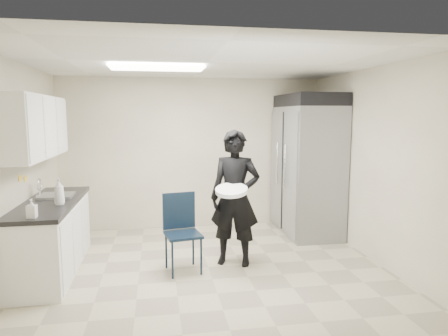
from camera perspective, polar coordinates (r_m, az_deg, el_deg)
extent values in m
plane|color=#B4A98D|center=(5.36, -2.28, -13.96)|extent=(4.50, 4.50, 0.00)
plane|color=silver|center=(5.02, -2.44, 14.82)|extent=(4.50, 4.50, 0.00)
plane|color=beige|center=(7.00, -4.45, 2.10)|extent=(4.50, 0.00, 4.50)
plane|color=beige|center=(5.24, -27.55, -0.59)|extent=(0.00, 4.00, 4.00)
plane|color=beige|center=(5.76, 20.44, 0.46)|extent=(0.00, 4.00, 4.00)
cube|color=white|center=(5.38, -9.54, 13.93)|extent=(1.20, 0.60, 0.02)
cube|color=silver|center=(5.53, -23.35, -9.20)|extent=(0.60, 1.90, 0.86)
cube|color=black|center=(5.42, -23.61, -4.58)|extent=(0.64, 1.95, 0.05)
cube|color=gray|center=(5.65, -22.80, -4.20)|extent=(0.42, 0.40, 0.14)
cylinder|color=silver|center=(5.68, -24.84, -2.73)|extent=(0.02, 0.02, 0.24)
cube|color=silver|center=(5.34, -25.45, 5.33)|extent=(0.35, 1.80, 0.75)
cube|color=black|center=(6.48, -23.16, 3.91)|extent=(0.22, 0.30, 0.35)
cube|color=yellow|center=(5.35, -27.11, -1.28)|extent=(0.00, 0.12, 0.07)
cube|color=yellow|center=(5.54, -26.47, -1.38)|extent=(0.00, 0.12, 0.07)
cube|color=gray|center=(6.75, 11.83, -0.38)|extent=(0.80, 1.35, 2.10)
cube|color=black|center=(6.69, 12.10, 9.42)|extent=(0.80, 1.35, 0.20)
cube|color=black|center=(5.09, -5.87, -9.47)|extent=(0.49, 0.49, 0.95)
imported|color=black|center=(5.23, 1.58, -4.30)|extent=(0.77, 0.64, 1.78)
cylinder|color=white|center=(4.96, 1.08, -3.20)|extent=(0.52, 0.52, 0.05)
imported|color=silver|center=(5.11, -22.49, -3.16)|extent=(0.16, 0.16, 0.31)
imported|color=silver|center=(4.59, -25.78, -5.22)|extent=(0.09, 0.09, 0.20)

